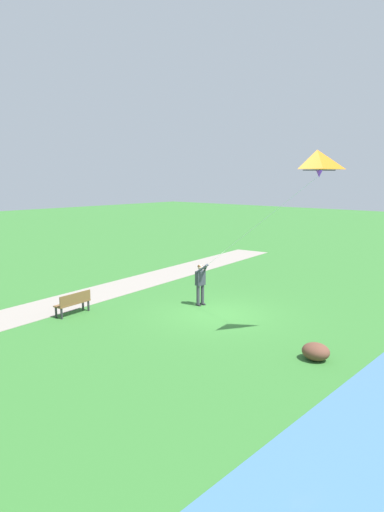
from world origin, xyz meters
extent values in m
plane|color=#33702D|center=(0.00, 0.00, 0.00)|extent=(120.00, 120.00, 0.00)
cube|color=gray|center=(5.99, 2.00, 0.01)|extent=(5.94, 32.07, 0.02)
cube|color=#232328|center=(1.26, -0.62, 0.03)|extent=(0.25, 0.15, 0.06)
cylinder|color=#383842|center=(1.28, -0.62, 0.45)|extent=(0.14, 0.14, 0.82)
cube|color=#232328|center=(1.29, -0.38, 0.03)|extent=(0.25, 0.15, 0.06)
cylinder|color=#383842|center=(1.31, -0.38, 0.45)|extent=(0.14, 0.14, 0.82)
cube|color=#333842|center=(1.30, -0.50, 1.16)|extent=(0.28, 0.43, 0.60)
sphere|color=#DBB28E|center=(1.30, -0.50, 1.62)|extent=(0.22, 0.22, 0.22)
ellipsoid|color=#4C3319|center=(1.31, -0.51, 1.66)|extent=(0.26, 0.26, 0.13)
cylinder|color=#333842|center=(1.06, -0.55, 1.61)|extent=(0.49, 0.42, 0.43)
cylinder|color=#333842|center=(1.09, -0.38, 1.61)|extent=(0.55, 0.27, 0.43)
sphere|color=#DBB28E|center=(0.92, -0.44, 1.74)|extent=(0.10, 0.10, 0.10)
pyramid|color=orange|center=(-4.13, 0.33, 5.80)|extent=(0.92, 1.24, 0.62)
cone|color=purple|center=(-4.27, 0.41, 5.40)|extent=(0.27, 0.27, 0.22)
cylinder|color=black|center=(-4.27, 0.41, 5.51)|extent=(0.60, 1.02, 0.02)
cylinder|color=silver|center=(-1.67, -0.02, 3.55)|extent=(5.20, 0.86, 3.62)
cube|color=brown|center=(4.18, 3.81, 0.45)|extent=(0.60, 1.54, 0.05)
cube|color=brown|center=(3.99, 3.79, 0.68)|extent=(0.21, 1.50, 0.40)
cube|color=#2D2D33|center=(4.27, 4.49, 0.23)|extent=(0.07, 0.07, 0.45)
cube|color=#2D2D33|center=(3.95, 4.46, 0.23)|extent=(0.07, 0.07, 0.45)
cube|color=#2D2D33|center=(4.41, 3.16, 0.23)|extent=(0.07, 0.07, 0.45)
cube|color=#2D2D33|center=(4.10, 3.13, 0.23)|extent=(0.07, 0.07, 0.45)
ellipsoid|color=brown|center=(-5.07, 1.72, 0.25)|extent=(0.83, 0.73, 0.51)
camera|label=1|loc=(-10.91, 13.77, 5.31)|focal=32.45mm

